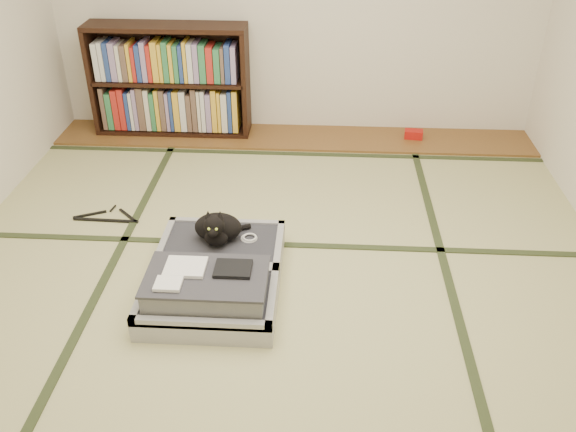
{
  "coord_description": "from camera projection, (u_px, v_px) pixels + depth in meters",
  "views": [
    {
      "loc": [
        0.24,
        -2.76,
        2.19
      ],
      "look_at": [
        0.05,
        0.35,
        0.25
      ],
      "focal_mm": 38.0,
      "sensor_mm": 36.0,
      "label": 1
    }
  ],
  "objects": [
    {
      "name": "cable_coil",
      "position": [
        249.0,
        238.0,
        3.65
      ],
      "size": [
        0.1,
        0.1,
        0.02
      ],
      "color": "white",
      "rests_on": "suitcase"
    },
    {
      "name": "wood_strip",
      "position": [
        294.0,
        138.0,
        5.2
      ],
      "size": [
        4.0,
        0.5,
        0.02
      ],
      "primitive_type": "cube",
      "color": "brown",
      "rests_on": "ground"
    },
    {
      "name": "room_shell",
      "position": [
        272.0,
        28.0,
        2.73
      ],
      "size": [
        4.5,
        4.5,
        4.5
      ],
      "color": "white",
      "rests_on": "ground"
    },
    {
      "name": "red_item",
      "position": [
        414.0,
        134.0,
        5.15
      ],
      "size": [
        0.16,
        0.11,
        0.07
      ],
      "primitive_type": "cube",
      "rotation": [
        0.0,
        0.0,
        -0.12
      ],
      "color": "#B0130E",
      "rests_on": "wood_strip"
    },
    {
      "name": "bookcase",
      "position": [
        170.0,
        82.0,
        5.07
      ],
      "size": [
        1.31,
        0.3,
        0.92
      ],
      "color": "black",
      "rests_on": "wood_strip"
    },
    {
      "name": "suitcase",
      "position": [
        214.0,
        277.0,
        3.4
      ],
      "size": [
        0.73,
        0.97,
        0.29
      ],
      "color": "#A3A3A8",
      "rests_on": "floor"
    },
    {
      "name": "hanger",
      "position": [
        108.0,
        218.0,
        4.11
      ],
      "size": [
        0.46,
        0.21,
        0.01
      ],
      "color": "black",
      "rests_on": "floor"
    },
    {
      "name": "tatami_borders",
      "position": [
        282.0,
        236.0,
        3.92
      ],
      "size": [
        4.0,
        4.5,
        0.01
      ],
      "color": "#2D381E",
      "rests_on": "ground"
    },
    {
      "name": "cat",
      "position": [
        218.0,
        228.0,
        3.58
      ],
      "size": [
        0.32,
        0.32,
        0.26
      ],
      "color": "black",
      "rests_on": "suitcase"
    },
    {
      "name": "floor",
      "position": [
        276.0,
        285.0,
        3.51
      ],
      "size": [
        4.5,
        4.5,
        0.0
      ],
      "primitive_type": "plane",
      "color": "tan",
      "rests_on": "ground"
    }
  ]
}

